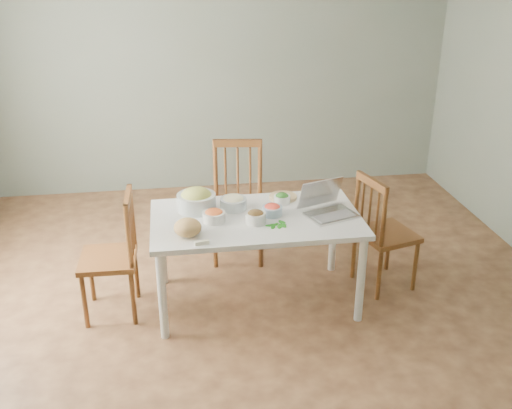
{
  "coord_description": "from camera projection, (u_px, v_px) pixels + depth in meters",
  "views": [
    {
      "loc": [
        -0.58,
        -3.87,
        2.58
      ],
      "look_at": [
        0.01,
        0.04,
        0.83
      ],
      "focal_mm": 41.27,
      "sensor_mm": 36.0,
      "label": 1
    }
  ],
  "objects": [
    {
      "name": "laptop",
      "position": [
        332.0,
        201.0,
        4.32
      ],
      "size": [
        0.44,
        0.42,
        0.24
      ],
      "primitive_type": null,
      "rotation": [
        0.0,
        0.0,
        0.33
      ],
      "color": "silver",
      "rests_on": "dining_table"
    },
    {
      "name": "chair_right",
      "position": [
        387.0,
        231.0,
        4.69
      ],
      "size": [
        0.5,
        0.52,
        0.96
      ],
      "primitive_type": null,
      "rotation": [
        0.0,
        0.0,
        1.84
      ],
      "color": "#603213",
      "rests_on": "floor"
    },
    {
      "name": "chair_far",
      "position": [
        238.0,
        204.0,
        5.1
      ],
      "size": [
        0.51,
        0.5,
        1.04
      ],
      "primitive_type": null,
      "rotation": [
        0.0,
        0.0,
        -0.14
      ],
      "color": "#603213",
      "rests_on": "floor"
    },
    {
      "name": "basil_bunch",
      "position": [
        276.0,
        224.0,
        4.23
      ],
      "size": [
        0.18,
        0.18,
        0.02
      ],
      "primitive_type": null,
      "color": "#106F11",
      "rests_on": "dining_table"
    },
    {
      "name": "bowl_onion",
      "position": [
        233.0,
        202.0,
        4.48
      ],
      "size": [
        0.24,
        0.24,
        0.11
      ],
      "primitive_type": null,
      "rotation": [
        0.0,
        0.0,
        0.2
      ],
      "color": "#F3ECB9",
      "rests_on": "dining_table"
    },
    {
      "name": "bowl_carrot",
      "position": [
        214.0,
        215.0,
        4.28
      ],
      "size": [
        0.2,
        0.2,
        0.09
      ],
      "primitive_type": null,
      "rotation": [
        0.0,
        0.0,
        -0.27
      ],
      "color": "orange",
      "rests_on": "dining_table"
    },
    {
      "name": "bowl_broccoli",
      "position": [
        282.0,
        198.0,
        4.58
      ],
      "size": [
        0.15,
        0.15,
        0.08
      ],
      "primitive_type": null,
      "rotation": [
        0.0,
        0.0,
        0.16
      ],
      "color": "#16380E",
      "rests_on": "dining_table"
    },
    {
      "name": "wall_front",
      "position": [
        374.0,
        380.0,
        1.82
      ],
      "size": [
        5.0,
        0.0,
        2.7
      ],
      "primitive_type": "cube",
      "color": "slate",
      "rests_on": "ground"
    },
    {
      "name": "bread_boule",
      "position": [
        188.0,
        227.0,
        4.06
      ],
      "size": [
        0.25,
        0.25,
        0.13
      ],
      "primitive_type": "ellipsoid",
      "rotation": [
        0.0,
        0.0,
        -0.38
      ],
      "color": "tan",
      "rests_on": "dining_table"
    },
    {
      "name": "bowl_mushroom",
      "position": [
        256.0,
        217.0,
        4.25
      ],
      "size": [
        0.19,
        0.19,
        0.1
      ],
      "primitive_type": null,
      "rotation": [
        0.0,
        0.0,
        0.4
      ],
      "color": "black",
      "rests_on": "dining_table"
    },
    {
      "name": "bowl_redpep",
      "position": [
        272.0,
        210.0,
        4.37
      ],
      "size": [
        0.19,
        0.19,
        0.09
      ],
      "primitive_type": null,
      "rotation": [
        0.0,
        0.0,
        -0.3
      ],
      "color": "red",
      "rests_on": "dining_table"
    },
    {
      "name": "dining_table",
      "position": [
        256.0,
        260.0,
        4.51
      ],
      "size": [
        1.55,
        0.87,
        0.73
      ],
      "primitive_type": null,
      "color": "white",
      "rests_on": "floor"
    },
    {
      "name": "floor",
      "position": [
        255.0,
        302.0,
        4.62
      ],
      "size": [
        5.0,
        5.0,
        0.0
      ],
      "primitive_type": "cube",
      "color": "#42271A",
      "rests_on": "ground"
    },
    {
      "name": "chair_left",
      "position": [
        108.0,
        256.0,
        4.32
      ],
      "size": [
        0.42,
        0.44,
        0.97
      ],
      "primitive_type": null,
      "rotation": [
        0.0,
        0.0,
        -1.6
      ],
      "color": "#603213",
      "rests_on": "floor"
    },
    {
      "name": "bowl_squash",
      "position": [
        196.0,
        199.0,
        4.44
      ],
      "size": [
        0.38,
        0.38,
        0.17
      ],
      "primitive_type": null,
      "rotation": [
        0.0,
        0.0,
        -0.35
      ],
      "color": "#BCBC4A",
      "rests_on": "dining_table"
    },
    {
      "name": "wall_back",
      "position": [
        221.0,
        69.0,
        6.33
      ],
      "size": [
        5.0,
        0.0,
        2.7
      ],
      "primitive_type": "cube",
      "color": "slate",
      "rests_on": "ground"
    },
    {
      "name": "butter_stick",
      "position": [
        202.0,
        243.0,
        3.96
      ],
      "size": [
        0.1,
        0.04,
        0.03
      ],
      "primitive_type": "cube",
      "rotation": [
        0.0,
        0.0,
        0.15
      ],
      "color": "beige",
      "rests_on": "dining_table"
    },
    {
      "name": "flatbread",
      "position": [
        283.0,
        197.0,
        4.68
      ],
      "size": [
        0.27,
        0.27,
        0.02
      ],
      "primitive_type": "cylinder",
      "rotation": [
        0.0,
        0.0,
        0.27
      ],
      "color": "#C9B290",
      "rests_on": "dining_table"
    }
  ]
}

